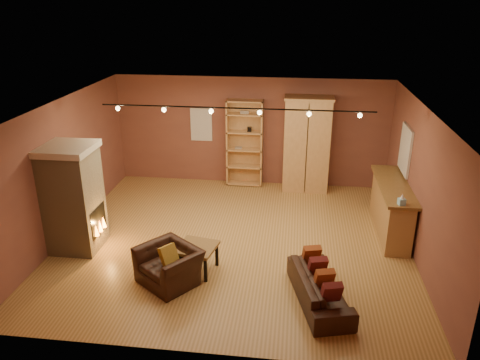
# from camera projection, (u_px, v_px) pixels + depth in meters

# --- Properties ---
(floor) EXTENTS (7.00, 7.00, 0.00)m
(floor) POSITION_uv_depth(u_px,v_px,m) (234.00, 241.00, 9.60)
(floor) COLOR olive
(floor) RESTS_ON ground
(ceiling) EXTENTS (7.00, 7.00, 0.00)m
(ceiling) POSITION_uv_depth(u_px,v_px,m) (234.00, 106.00, 8.55)
(ceiling) COLOR #58301B
(ceiling) RESTS_ON back_wall
(back_wall) EXTENTS (7.00, 0.02, 2.80)m
(back_wall) POSITION_uv_depth(u_px,v_px,m) (251.00, 132.00, 12.07)
(back_wall) COLOR brown
(back_wall) RESTS_ON floor
(left_wall) EXTENTS (0.02, 6.50, 2.80)m
(left_wall) POSITION_uv_depth(u_px,v_px,m) (63.00, 170.00, 9.48)
(left_wall) COLOR brown
(left_wall) RESTS_ON floor
(right_wall) EXTENTS (0.02, 6.50, 2.80)m
(right_wall) POSITION_uv_depth(u_px,v_px,m) (421.00, 186.00, 8.67)
(right_wall) COLOR brown
(right_wall) RESTS_ON floor
(fireplace) EXTENTS (1.01, 0.98, 2.12)m
(fireplace) POSITION_uv_depth(u_px,v_px,m) (74.00, 198.00, 9.00)
(fireplace) COLOR tan
(fireplace) RESTS_ON floor
(back_window) EXTENTS (0.56, 0.04, 0.86)m
(back_window) POSITION_uv_depth(u_px,v_px,m) (201.00, 125.00, 12.14)
(back_window) COLOR silver
(back_window) RESTS_ON back_wall
(bookcase) EXTENTS (0.92, 0.36, 2.26)m
(bookcase) POSITION_uv_depth(u_px,v_px,m) (245.00, 142.00, 12.07)
(bookcase) COLOR tan
(bookcase) RESTS_ON floor
(armoire) EXTENTS (1.19, 0.67, 2.42)m
(armoire) POSITION_uv_depth(u_px,v_px,m) (307.00, 144.00, 11.69)
(armoire) COLOR tan
(armoire) RESTS_ON floor
(bar_counter) EXTENTS (0.61, 2.28, 1.09)m
(bar_counter) POSITION_uv_depth(u_px,v_px,m) (391.00, 208.00, 9.76)
(bar_counter) COLOR tan
(bar_counter) RESTS_ON floor
(tissue_box) EXTENTS (0.16, 0.16, 0.23)m
(tissue_box) POSITION_uv_depth(u_px,v_px,m) (402.00, 200.00, 8.61)
(tissue_box) COLOR #8AC6DD
(tissue_box) RESTS_ON bar_counter
(right_window) EXTENTS (0.05, 0.90, 1.00)m
(right_window) POSITION_uv_depth(u_px,v_px,m) (405.00, 150.00, 9.88)
(right_window) COLOR silver
(right_window) RESTS_ON right_wall
(loveseat) EXTENTS (0.94, 1.82, 0.74)m
(loveseat) POSITION_uv_depth(u_px,v_px,m) (320.00, 282.00, 7.59)
(loveseat) COLOR black
(loveseat) RESTS_ON floor
(armchair) EXTENTS (1.19, 1.13, 0.87)m
(armchair) POSITION_uv_depth(u_px,v_px,m) (169.00, 260.00, 8.08)
(armchair) COLOR black
(armchair) RESTS_ON floor
(coffee_table) EXTENTS (0.78, 0.78, 0.50)m
(coffee_table) POSITION_uv_depth(u_px,v_px,m) (197.00, 250.00, 8.41)
(coffee_table) COLOR brown
(coffee_table) RESTS_ON floor
(track_rail) EXTENTS (5.20, 0.09, 0.13)m
(track_rail) POSITION_uv_depth(u_px,v_px,m) (235.00, 110.00, 8.78)
(track_rail) COLOR black
(track_rail) RESTS_ON ceiling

